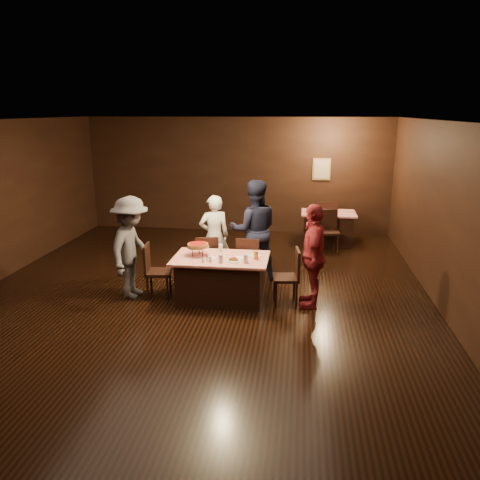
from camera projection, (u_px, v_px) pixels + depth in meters
The scene contains 23 objects.
room at pixel (194, 177), 7.41m from camera, with size 10.00×10.04×3.02m.
main_table at pixel (221, 279), 7.98m from camera, with size 1.60×1.00×0.77m, color red.
back_table at pixel (328, 228), 11.44m from camera, with size 1.30×0.90×0.77m, color red.
chair_far_left at pixel (207, 259), 8.73m from camera, with size 0.42×0.42×0.95m, color black.
chair_far_right at pixel (249, 261), 8.63m from camera, with size 0.42×0.42×0.95m, color black.
chair_end_left at pixel (158, 271), 8.10m from camera, with size 0.42×0.42×0.95m, color black.
chair_end_right at pixel (286, 277), 7.82m from camera, with size 0.42×0.42×0.95m, color black.
chair_back_near at pixel (329, 231), 10.75m from camera, with size 0.42×0.42×0.95m, color black.
chair_back_far at pixel (327, 219), 11.99m from camera, with size 0.42×0.42×0.95m, color black.
diner_white_jacket at pixel (214, 236), 9.07m from camera, with size 0.59×0.39×1.61m, color white.
diner_navy_hoodie at pixel (254, 230), 8.89m from camera, with size 0.94×0.73×1.92m, color black.
diner_grey_knit at pixel (131, 247), 8.03m from camera, with size 1.15×0.66×1.77m, color #55555A.
diner_red_shirt at pixel (313, 256), 7.62m from camera, with size 1.02×0.42×1.74m, color #A42730.
pizza_stand at pixel (198, 245), 7.93m from camera, with size 0.38×0.38×0.22m.
plate_with_slice at pixel (234, 260), 7.67m from camera, with size 0.25×0.25×0.06m.
plate_empty at pixel (254, 255), 7.95m from camera, with size 0.25×0.25×0.01m, color white.
glass_front_left at pixel (221, 259), 7.57m from camera, with size 0.08×0.08×0.14m, color silver.
glass_front_right at pixel (245, 259), 7.57m from camera, with size 0.08×0.08×0.14m, color silver.
glass_amber at pixel (256, 256), 7.74m from camera, with size 0.08×0.08×0.14m, color #BF7F26.
glass_back at pixel (221, 248), 8.15m from camera, with size 0.08×0.08×0.14m, color silver.
condiments at pixel (207, 259), 7.62m from camera, with size 0.17×0.10×0.09m.
napkin_center at pixel (238, 258), 7.84m from camera, with size 0.16×0.16×0.01m, color white.
napkin_left at pixel (211, 258), 7.85m from camera, with size 0.16×0.16×0.01m, color white.
Camera 1 is at (1.70, -7.24, 3.16)m, focal length 35.00 mm.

